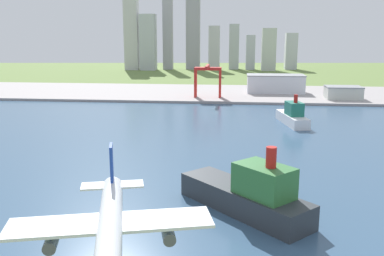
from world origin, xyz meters
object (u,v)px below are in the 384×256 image
object	(u,v)px
airplane_landing	(110,226)
warehouse_main	(275,83)
port_crane_red	(208,74)
container_barge	(249,194)
warehouse_annex	(343,92)
ferry_boat	(293,116)

from	to	relation	value
airplane_landing	warehouse_main	size ratio (longest dim) A/B	0.61
warehouse_main	port_crane_red	bearing A→B (deg)	-147.90
container_barge	warehouse_annex	world-z (taller)	container_barge
container_barge	ferry_boat	bearing A→B (deg)	77.59
container_barge	warehouse_annex	distance (m)	309.48
warehouse_main	warehouse_annex	bearing A→B (deg)	-32.93
container_barge	warehouse_main	size ratio (longest dim) A/B	0.83
ferry_boat	warehouse_annex	size ratio (longest dim) A/B	1.35
ferry_boat	warehouse_main	distance (m)	163.88
ferry_boat	container_barge	distance (m)	174.11
container_barge	warehouse_main	xyz separation A→B (m)	(37.96, 333.81, 4.64)
ferry_boat	warehouse_main	xyz separation A→B (m)	(0.56, 163.77, 5.99)
airplane_landing	container_barge	xyz separation A→B (m)	(24.13, 97.79, -31.67)
airplane_landing	ferry_boat	bearing A→B (deg)	77.06
airplane_landing	ferry_boat	distance (m)	276.78
ferry_boat	warehouse_main	bearing A→B (deg)	89.81
airplane_landing	port_crane_red	world-z (taller)	airplane_landing
port_crane_red	warehouse_main	bearing A→B (deg)	32.10
airplane_landing	container_barge	distance (m)	105.58
airplane_landing	warehouse_annex	xyz separation A→B (m)	(126.67, 389.78, -30.62)
warehouse_main	container_barge	bearing A→B (deg)	-96.49
container_barge	warehouse_main	distance (m)	335.99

